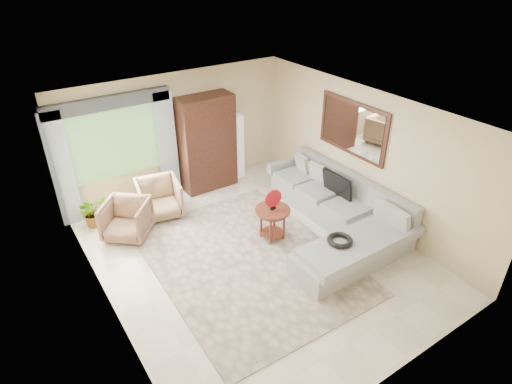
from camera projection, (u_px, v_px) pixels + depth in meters
ground at (255, 255)px, 7.59m from camera, size 6.00×6.00×0.00m
area_rug at (247, 260)px, 7.47m from camera, size 3.09×4.07×0.02m
sectional_sofa at (338, 216)px, 8.18m from camera, size 2.30×3.46×0.90m
tv_screen at (337, 185)px, 8.35m from camera, size 0.14×0.74×0.48m
garden_hose at (340, 240)px, 7.06m from camera, size 0.43×0.43×0.09m
coffee_table at (273, 223)px, 7.86m from camera, size 0.64×0.64×0.64m
red_disc at (273, 198)px, 7.60m from camera, size 0.34×0.05×0.34m
armchair_left at (127, 219)px, 7.93m from camera, size 1.11×1.12×0.73m
armchair_right at (159, 198)px, 8.55m from camera, size 0.96×0.98×0.76m
potted_plant at (93, 212)px, 8.28m from camera, size 0.66×0.62×0.59m
armoire at (207, 143)px, 9.29m from camera, size 1.20×0.55×2.10m
floor_lamp at (237, 146)px, 9.87m from camera, size 0.24×0.24×1.50m
window at (114, 144)px, 8.38m from camera, size 1.80×0.04×1.40m
curtain_left at (62, 170)px, 7.93m from camera, size 0.40×0.08×2.30m
curtain_right at (167, 145)px, 8.94m from camera, size 0.40×0.08×2.30m
valance at (108, 103)px, 7.90m from camera, size 2.40×0.12×0.26m
wall_mirror at (352, 128)px, 8.16m from camera, size 0.05×1.70×1.05m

